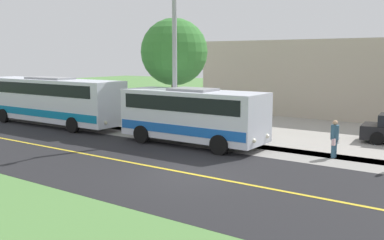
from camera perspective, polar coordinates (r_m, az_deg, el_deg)
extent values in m
plane|color=#548442|center=(16.07, -0.44, -7.14)|extent=(120.00, 120.00, 0.00)
cube|color=black|center=(16.07, -0.44, -7.12)|extent=(8.00, 100.00, 0.01)
cube|color=gray|center=(20.41, 8.03, -3.84)|extent=(2.40, 100.00, 0.01)
cube|color=#9E9991|center=(26.09, 21.16, -1.65)|extent=(14.00, 36.00, 0.01)
cube|color=gold|center=(16.06, -0.44, -7.11)|extent=(0.16, 100.00, 0.00)
cube|color=silver|center=(21.07, 0.11, 0.78)|extent=(2.45, 7.33, 2.32)
cube|color=blue|center=(21.15, 0.11, -0.85)|extent=(2.49, 7.19, 0.44)
cube|color=black|center=(20.99, 0.11, 2.42)|extent=(2.49, 6.60, 0.70)
cube|color=gray|center=(20.94, 0.11, 4.09)|extent=(1.47, 2.20, 0.12)
cylinder|color=black|center=(21.11, 7.10, -2.18)|extent=(0.25, 0.90, 0.90)
cylinder|color=black|center=(19.01, 3.64, -3.31)|extent=(0.25, 0.90, 0.90)
cylinder|color=black|center=(23.53, -2.75, -1.03)|extent=(0.25, 0.90, 0.90)
cylinder|color=black|center=(21.66, -6.71, -1.90)|extent=(0.25, 0.90, 0.90)
sphere|color=#F2EACC|center=(19.96, 9.96, -2.12)|extent=(0.20, 0.20, 0.20)
sphere|color=#F2EACC|center=(18.77, 8.22, -2.76)|extent=(0.20, 0.20, 0.20)
cube|color=silver|center=(28.64, -18.26, 2.63)|extent=(2.36, 11.07, 2.56)
cube|color=#0C72A5|center=(28.72, -18.19, 1.18)|extent=(2.40, 10.85, 0.44)
cube|color=black|center=(28.58, -18.32, 4.09)|extent=(2.40, 9.96, 0.70)
cube|color=gray|center=(28.55, -18.38, 5.31)|extent=(1.42, 3.32, 0.12)
cylinder|color=black|center=(26.93, -11.72, 0.00)|extent=(0.25, 0.90, 0.90)
cylinder|color=black|center=(25.39, -15.58, -0.64)|extent=(0.25, 0.90, 0.90)
cylinder|color=black|center=(32.22, -20.17, 1.02)|extent=(0.25, 0.90, 0.90)
cylinder|color=black|center=(30.94, -23.74, 0.54)|extent=(0.25, 0.90, 0.90)
sphere|color=#F2EACC|center=(25.03, -9.27, 0.02)|extent=(0.20, 0.20, 0.20)
sphere|color=#F2EACC|center=(24.13, -11.41, -0.35)|extent=(0.20, 0.20, 0.20)
cylinder|color=#335972|center=(19.52, 18.43, -3.58)|extent=(0.18, 0.18, 0.79)
cylinder|color=#335972|center=(19.33, 18.26, -3.69)|extent=(0.18, 0.18, 0.79)
cylinder|color=#335972|center=(19.30, 18.45, -1.56)|extent=(0.34, 0.34, 0.63)
sphere|color=tan|center=(19.23, 18.50, -0.33)|extent=(0.22, 0.22, 0.22)
cylinder|color=#335972|center=(19.47, 18.60, -1.40)|extent=(0.27, 0.10, 0.57)
cube|color=white|center=(19.60, 18.75, -2.55)|extent=(0.20, 0.12, 0.28)
cylinder|color=#335972|center=(19.12, 18.30, -1.55)|extent=(0.27, 0.10, 0.57)
cube|color=beige|center=(19.11, 18.32, -2.81)|extent=(0.20, 0.12, 0.28)
cylinder|color=#9E9EA3|center=(22.12, -2.31, 7.29)|extent=(0.24, 0.24, 7.75)
cylinder|color=black|center=(24.75, 23.89, -1.58)|extent=(0.27, 0.66, 0.64)
cylinder|color=black|center=(22.98, 23.38, -2.28)|extent=(0.27, 0.66, 0.64)
cylinder|color=#4C3826|center=(25.29, -2.34, 2.18)|extent=(0.36, 0.36, 3.13)
sphere|color=#387A33|center=(25.14, -2.38, 9.04)|extent=(3.87, 3.87, 3.87)
cube|color=#B7A893|center=(35.13, 20.82, 5.33)|extent=(10.00, 21.15, 5.50)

